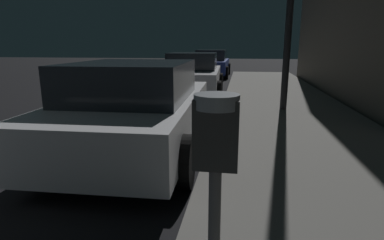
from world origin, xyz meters
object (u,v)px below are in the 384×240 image
(parking_meter, at_px, (215,168))
(car_silver, at_px, (193,75))
(car_blue, at_px, (212,63))
(car_white, at_px, (137,108))

(parking_meter, relative_size, car_silver, 0.31)
(parking_meter, xyz_separation_m, car_silver, (-1.53, 9.21, -0.46))
(parking_meter, xyz_separation_m, car_blue, (-1.53, 15.97, -0.45))
(car_white, xyz_separation_m, car_blue, (-0.00, 12.59, 0.00))
(car_blue, bearing_deg, parking_meter, -84.54)
(car_white, bearing_deg, car_silver, 90.02)
(parking_meter, distance_m, car_white, 3.74)
(car_silver, relative_size, car_blue, 0.96)
(car_white, distance_m, car_blue, 12.59)
(parking_meter, distance_m, car_silver, 9.35)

